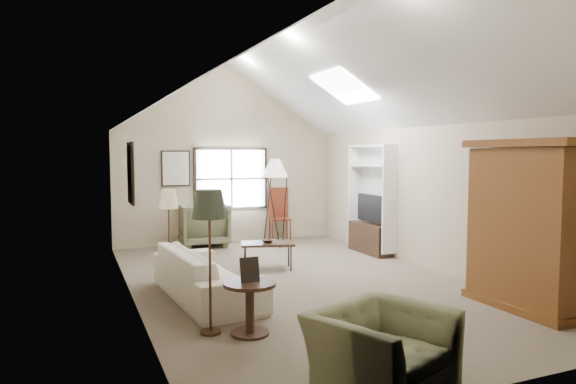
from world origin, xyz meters
name	(u,v)px	position (x,y,z in m)	size (l,w,h in m)	color
room_shell	(298,76)	(0.00, 0.00, 3.21)	(5.01, 8.01, 4.00)	#736452
window	(231,179)	(0.10, 3.96, 1.45)	(1.72, 0.08, 1.42)	black
skylight	(344,87)	(1.30, 0.90, 3.22)	(0.80, 1.20, 0.52)	white
wall_art	(156,170)	(-1.88, 1.94, 1.73)	(1.97, 3.71, 0.88)	black
armoire	(527,225)	(2.18, -2.40, 1.10)	(0.60, 1.50, 2.20)	brown
tv_alcove	(371,197)	(2.34, 1.60, 1.15)	(0.32, 1.30, 2.10)	white
media_console	(370,238)	(2.32, 1.60, 0.30)	(0.34, 1.18, 0.60)	#382316
tv_panel	(370,208)	(2.32, 1.60, 0.92)	(0.05, 0.90, 0.55)	black
sofa	(206,274)	(-1.54, -0.32, 0.35)	(2.38, 0.93, 0.69)	beige
armchair_near	(382,352)	(-0.87, -3.70, 0.35)	(1.09, 0.95, 0.71)	#70714F
armchair_far	(203,225)	(-0.63, 3.69, 0.47)	(1.01, 1.04, 0.95)	#585B3F
coffee_table	(268,256)	(-0.12, 1.04, 0.24)	(0.92, 0.51, 0.47)	#372416
bowl	(267,241)	(-0.12, 1.04, 0.50)	(0.22, 0.22, 0.05)	#362616
side_table	(250,308)	(-1.44, -1.92, 0.30)	(0.60, 0.60, 0.60)	#3B2118
side_chair	(280,214)	(1.19, 3.70, 0.61)	(0.48, 0.48, 1.22)	brown
tripod_lamp	(275,202)	(0.79, 2.98, 0.97)	(0.56, 0.56, 1.94)	white
dark_lamp	(210,261)	(-1.84, -1.72, 0.83)	(0.40, 0.40, 1.66)	black
tan_lamp	(169,234)	(-1.84, 0.88, 0.74)	(0.30, 0.30, 1.49)	tan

